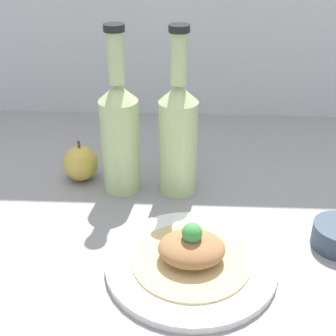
{
  "coord_description": "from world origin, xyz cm",
  "views": [
    {
      "loc": [
        6.82,
        -64.57,
        48.76
      ],
      "look_at": [
        3.61,
        2.41,
        11.13
      ],
      "focal_mm": 50.0,
      "sensor_mm": 36.0,
      "label": 1
    }
  ],
  "objects_px": {
    "plate": "(191,263)",
    "cider_bottle_right": "(178,134)",
    "apple": "(81,163)",
    "cider_bottle_left": "(120,133)",
    "plated_food": "(191,251)"
  },
  "relations": [
    {
      "from": "plate",
      "to": "cider_bottle_right",
      "type": "relative_size",
      "value": 0.83
    },
    {
      "from": "plated_food",
      "to": "apple",
      "type": "relative_size",
      "value": 2.16
    },
    {
      "from": "plate",
      "to": "cider_bottle_left",
      "type": "bearing_deg",
      "value": 120.98
    },
    {
      "from": "plate",
      "to": "plated_food",
      "type": "bearing_deg",
      "value": 90.0
    },
    {
      "from": "plate",
      "to": "cider_bottle_right",
      "type": "height_order",
      "value": "cider_bottle_right"
    },
    {
      "from": "plate",
      "to": "apple",
      "type": "relative_size",
      "value": 3.1
    },
    {
      "from": "plated_food",
      "to": "cider_bottle_left",
      "type": "height_order",
      "value": "cider_bottle_left"
    },
    {
      "from": "plate",
      "to": "cider_bottle_right",
      "type": "bearing_deg",
      "value": 97.01
    },
    {
      "from": "cider_bottle_left",
      "to": "cider_bottle_right",
      "type": "height_order",
      "value": "same"
    },
    {
      "from": "cider_bottle_left",
      "to": "apple",
      "type": "distance_m",
      "value": 0.13
    },
    {
      "from": "cider_bottle_left",
      "to": "cider_bottle_right",
      "type": "xyz_separation_m",
      "value": [
        0.11,
        0.0,
        0.0
      ]
    },
    {
      "from": "cider_bottle_right",
      "to": "apple",
      "type": "bearing_deg",
      "value": 170.67
    },
    {
      "from": "plate",
      "to": "cider_bottle_right",
      "type": "distance_m",
      "value": 0.25
    },
    {
      "from": "cider_bottle_left",
      "to": "plated_food",
      "type": "bearing_deg",
      "value": -59.02
    },
    {
      "from": "plate",
      "to": "cider_bottle_left",
      "type": "relative_size",
      "value": 0.83
    }
  ]
}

